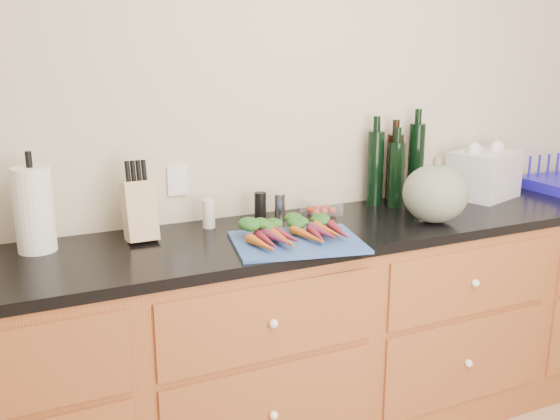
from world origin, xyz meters
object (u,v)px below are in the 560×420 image
paper_towel (34,210)px  tomato_box (321,206)px  carrots (292,232)px  knife_block (139,211)px  squash (435,194)px  cutting_board (297,242)px

paper_towel → tomato_box: bearing=0.5°
carrots → knife_block: bearing=153.3°
squash → knife_block: 1.19m
squash → paper_towel: paper_towel is taller
knife_block → squash: bearing=-13.3°
cutting_board → tomato_box: 0.43m
cutting_board → knife_block: (-0.51, 0.30, 0.11)m
carrots → tomato_box: size_ratio=2.49×
cutting_board → carrots: bearing=90.0°
cutting_board → tomato_box: size_ratio=3.12×
carrots → tomato_box: (0.28, 0.29, 0.00)m
squash → carrots: bearing=178.6°
carrots → cutting_board: bearing=-90.0°
knife_block → carrots: bearing=-26.7°
paper_towel → tomato_box: 1.17m
carrots → knife_block: (-0.51, 0.26, 0.08)m
squash → tomato_box: size_ratio=1.79×
paper_towel → tomato_box: paper_towel is taller
paper_towel → tomato_box: (1.16, 0.01, -0.12)m
squash → paper_towel: size_ratio=0.88×
carrots → squash: size_ratio=1.39×
carrots → paper_towel: size_ratio=1.23×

